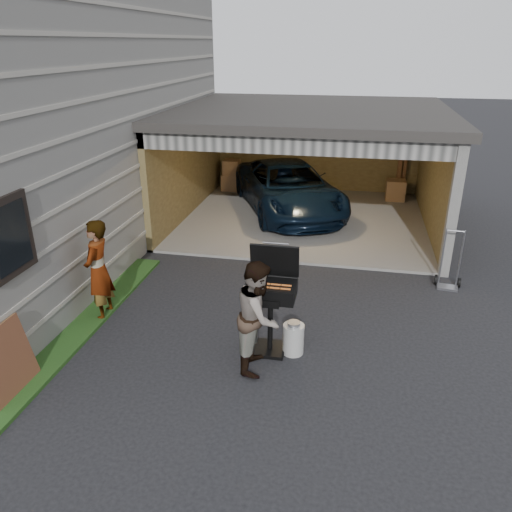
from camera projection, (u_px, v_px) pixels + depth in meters
The scene contains 11 objects.
ground at pixel (210, 351), 7.69m from camera, with size 80.00×80.00×0.00m, color black.
house at pixel (0, 120), 11.29m from camera, with size 7.00×11.00×5.50m, color #474744.
groundcover_strip at pixel (41, 371), 7.19m from camera, with size 0.50×8.00×0.06m, color #193814.
garage at pixel (309, 147), 12.93m from camera, with size 6.80×6.30×2.90m.
minivan at pixel (289, 190), 13.60m from camera, with size 2.20×4.78×1.33m, color black.
woman at pixel (98, 270), 8.32m from camera, with size 0.64×0.42×1.76m, color silver.
man at pixel (259, 316), 7.04m from camera, with size 0.81×0.63×1.66m, color #46321B.
bbq_grill at pixel (271, 293), 7.36m from camera, with size 0.74×0.65×1.64m.
propane_tank at pixel (293, 339), 7.57m from camera, with size 0.32×0.32×0.48m, color #BCBCB7.
plywood_panel at pixel (8, 362), 6.60m from camera, with size 0.04×0.89×1.00m, color #5A2E1E.
hand_truck at pixel (448, 276), 9.63m from camera, with size 0.50×0.39×1.17m.
Camera 1 is at (1.97, -6.21, 4.40)m, focal length 35.00 mm.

